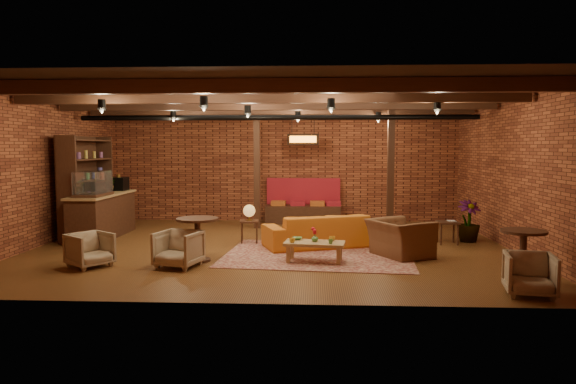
{
  "coord_description": "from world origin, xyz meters",
  "views": [
    {
      "loc": [
        0.9,
        -10.82,
        2.14
      ],
      "look_at": [
        0.34,
        0.2,
        1.17
      ],
      "focal_mm": 32.0,
      "sensor_mm": 36.0,
      "label": 1
    }
  ],
  "objects_px": {
    "sofa": "(321,230)",
    "armchair_a": "(90,248)",
    "armchair_right": "(400,232)",
    "side_table_lamp": "(249,214)",
    "plant_tall": "(470,180)",
    "side_table_book": "(448,223)",
    "armchair_far": "(530,272)",
    "round_table_left": "(198,232)",
    "round_table_right": "(523,247)",
    "coffee_table": "(314,244)",
    "armchair_b": "(178,247)"
  },
  "relations": [
    {
      "from": "side_table_book",
      "to": "armchair_far",
      "type": "bearing_deg",
      "value": -87.79
    },
    {
      "from": "side_table_lamp",
      "to": "plant_tall",
      "type": "relative_size",
      "value": 0.3
    },
    {
      "from": "sofa",
      "to": "armchair_a",
      "type": "distance_m",
      "value": 4.65
    },
    {
      "from": "coffee_table",
      "to": "armchair_far",
      "type": "bearing_deg",
      "value": -32.87
    },
    {
      "from": "sofa",
      "to": "armchair_far",
      "type": "height_order",
      "value": "sofa"
    },
    {
      "from": "armchair_a",
      "to": "armchair_far",
      "type": "distance_m",
      "value": 7.26
    },
    {
      "from": "armchair_a",
      "to": "round_table_right",
      "type": "distance_m",
      "value": 7.37
    },
    {
      "from": "armchair_b",
      "to": "armchair_far",
      "type": "xyz_separation_m",
      "value": [
        5.53,
        -1.48,
        -0.02
      ]
    },
    {
      "from": "armchair_b",
      "to": "side_table_book",
      "type": "distance_m",
      "value": 5.92
    },
    {
      "from": "armchair_b",
      "to": "round_table_left",
      "type": "bearing_deg",
      "value": 79.25
    },
    {
      "from": "round_table_left",
      "to": "round_table_right",
      "type": "relative_size",
      "value": 1.0
    },
    {
      "from": "side_table_lamp",
      "to": "coffee_table",
      "type": "bearing_deg",
      "value": -52.26
    },
    {
      "from": "coffee_table",
      "to": "armchair_right",
      "type": "xyz_separation_m",
      "value": [
        1.68,
        0.58,
        0.14
      ]
    },
    {
      "from": "armchair_right",
      "to": "side_table_book",
      "type": "distance_m",
      "value": 1.88
    },
    {
      "from": "round_table_left",
      "to": "side_table_book",
      "type": "relative_size",
      "value": 1.57
    },
    {
      "from": "armchair_a",
      "to": "coffee_table",
      "type": "bearing_deg",
      "value": -44.69
    },
    {
      "from": "sofa",
      "to": "armchair_right",
      "type": "xyz_separation_m",
      "value": [
        1.52,
        -0.9,
        0.13
      ]
    },
    {
      "from": "sofa",
      "to": "side_table_lamp",
      "type": "bearing_deg",
      "value": -33.85
    },
    {
      "from": "armchair_far",
      "to": "plant_tall",
      "type": "xyz_separation_m",
      "value": [
        0.38,
        4.27,
        1.07
      ]
    },
    {
      "from": "round_table_left",
      "to": "armchair_b",
      "type": "distance_m",
      "value": 0.58
    },
    {
      "from": "round_table_left",
      "to": "plant_tall",
      "type": "distance_m",
      "value": 6.18
    },
    {
      "from": "round_table_left",
      "to": "armchair_right",
      "type": "xyz_separation_m",
      "value": [
        3.86,
        0.62,
        -0.07
      ]
    },
    {
      "from": "plant_tall",
      "to": "armchair_b",
      "type": "bearing_deg",
      "value": -154.79
    },
    {
      "from": "side_table_book",
      "to": "armchair_far",
      "type": "distance_m",
      "value": 3.98
    },
    {
      "from": "coffee_table",
      "to": "round_table_right",
      "type": "relative_size",
      "value": 1.42
    },
    {
      "from": "armchair_b",
      "to": "round_table_right",
      "type": "relative_size",
      "value": 0.88
    },
    {
      "from": "armchair_b",
      "to": "armchair_far",
      "type": "height_order",
      "value": "armchair_b"
    },
    {
      "from": "plant_tall",
      "to": "sofa",
      "type": "bearing_deg",
      "value": -166.96
    },
    {
      "from": "armchair_a",
      "to": "armchair_right",
      "type": "distance_m",
      "value": 5.81
    },
    {
      "from": "sofa",
      "to": "side_table_lamp",
      "type": "xyz_separation_m",
      "value": [
        -1.61,
        0.39,
        0.3
      ]
    },
    {
      "from": "side_table_lamp",
      "to": "armchair_far",
      "type": "relative_size",
      "value": 1.26
    },
    {
      "from": "side_table_lamp",
      "to": "round_table_right",
      "type": "distance_m",
      "value": 5.68
    },
    {
      "from": "round_table_left",
      "to": "armchair_right",
      "type": "bearing_deg",
      "value": 9.13
    },
    {
      "from": "coffee_table",
      "to": "armchair_right",
      "type": "bearing_deg",
      "value": 19.13
    },
    {
      "from": "coffee_table",
      "to": "plant_tall",
      "type": "xyz_separation_m",
      "value": [
        3.49,
        2.26,
        1.07
      ]
    },
    {
      "from": "sofa",
      "to": "armchair_b",
      "type": "height_order",
      "value": "armchair_b"
    },
    {
      "from": "side_table_lamp",
      "to": "round_table_left",
      "type": "distance_m",
      "value": 2.05
    },
    {
      "from": "sofa",
      "to": "coffee_table",
      "type": "height_order",
      "value": "sofa"
    },
    {
      "from": "coffee_table",
      "to": "armchair_a",
      "type": "relative_size",
      "value": 1.72
    },
    {
      "from": "armchair_a",
      "to": "armchair_far",
      "type": "xyz_separation_m",
      "value": [
        7.12,
        -1.42,
        -0.0
      ]
    },
    {
      "from": "round_table_left",
      "to": "armchair_a",
      "type": "height_order",
      "value": "round_table_left"
    },
    {
      "from": "side_table_lamp",
      "to": "plant_tall",
      "type": "bearing_deg",
      "value": 4.47
    },
    {
      "from": "armchair_a",
      "to": "side_table_book",
      "type": "height_order",
      "value": "armchair_a"
    },
    {
      "from": "armchair_right",
      "to": "armchair_a",
      "type": "bearing_deg",
      "value": 72.16
    },
    {
      "from": "armchair_right",
      "to": "round_table_right",
      "type": "height_order",
      "value": "armchair_right"
    },
    {
      "from": "side_table_book",
      "to": "round_table_right",
      "type": "bearing_deg",
      "value": -83.12
    },
    {
      "from": "side_table_lamp",
      "to": "plant_tall",
      "type": "xyz_separation_m",
      "value": [
        4.94,
        0.39,
        0.76
      ]
    },
    {
      "from": "armchair_right",
      "to": "side_table_book",
      "type": "relative_size",
      "value": 2.12
    },
    {
      "from": "sofa",
      "to": "side_table_lamp",
      "type": "distance_m",
      "value": 1.68
    },
    {
      "from": "coffee_table",
      "to": "side_table_book",
      "type": "relative_size",
      "value": 2.24
    }
  ]
}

